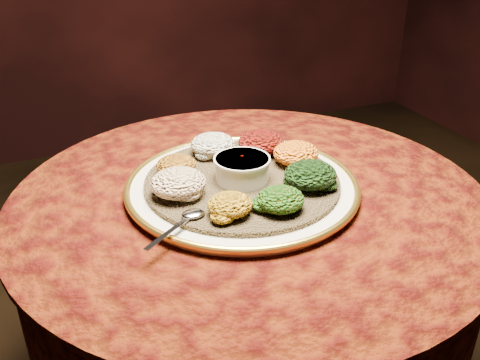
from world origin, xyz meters
name	(u,v)px	position (x,y,z in m)	size (l,w,h in m)	color
table	(249,265)	(0.00, 0.00, 0.55)	(0.96, 0.96, 0.73)	black
platter	(242,186)	(-0.01, 0.01, 0.75)	(0.51, 0.51, 0.02)	beige
injera	(242,182)	(-0.01, 0.01, 0.76)	(0.39, 0.39, 0.01)	brown
stew_bowl	(242,167)	(-0.01, 0.01, 0.79)	(0.11, 0.11, 0.05)	silver
spoon	(190,217)	(-0.16, -0.09, 0.77)	(0.13, 0.09, 0.01)	silver
portion_ayib	(213,144)	(-0.02, 0.15, 0.79)	(0.10, 0.09, 0.05)	white
portion_kitfo	(261,142)	(0.08, 0.11, 0.79)	(0.10, 0.10, 0.05)	black
portion_tikil	(296,153)	(0.12, 0.03, 0.79)	(0.10, 0.09, 0.05)	#B3690E
portion_gomen	(310,175)	(0.10, -0.07, 0.79)	(0.10, 0.10, 0.05)	black
portion_mixveg	(281,199)	(0.01, -0.12, 0.78)	(0.09, 0.08, 0.04)	#AB380B
portion_kik	(230,205)	(-0.08, -0.10, 0.78)	(0.08, 0.08, 0.04)	#BD8110
portion_timatim	(178,183)	(-0.15, 0.00, 0.79)	(0.11, 0.10, 0.05)	maroon
portion_shiro	(176,165)	(-0.13, 0.08, 0.78)	(0.08, 0.08, 0.04)	#986012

